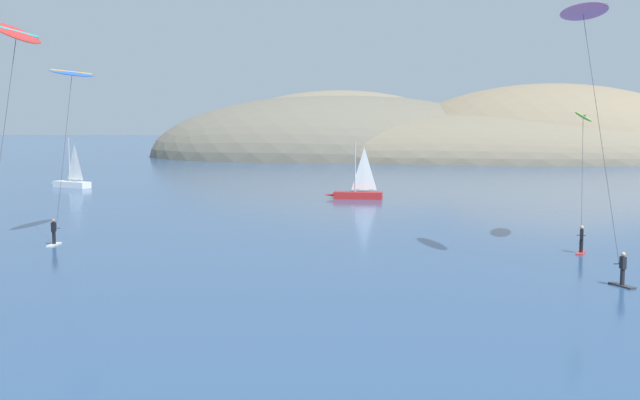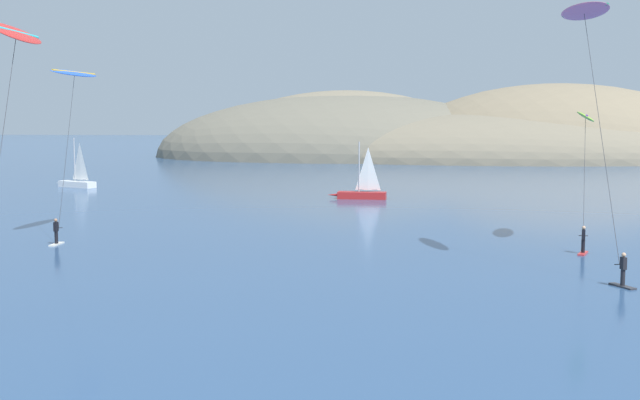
% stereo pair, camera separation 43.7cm
% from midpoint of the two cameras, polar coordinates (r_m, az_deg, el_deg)
% --- Properties ---
extents(headland_island, '(110.12, 50.82, 28.40)m').
position_cam_midpoint_polar(headland_island, '(156.39, 8.58, 2.99)').
color(headland_island, '#84755B').
rests_on(headland_island, ground).
extents(sailboat_near, '(5.94, 1.78, 5.70)m').
position_cam_midpoint_polar(sailboat_near, '(79.90, 2.94, 0.54)').
color(sailboat_near, '#B22323').
rests_on(sailboat_near, ground).
extents(sailboat_far, '(5.74, 3.50, 5.70)m').
position_cam_midpoint_polar(sailboat_far, '(96.68, -16.89, 1.26)').
color(sailboat_far, white).
rests_on(sailboat_far, ground).
extents(kitesurfer_lime, '(2.29, 6.95, 8.66)m').
position_cam_midpoint_polar(kitesurfer_lime, '(54.03, 18.57, 4.81)').
color(kitesurfer_lime, red).
rests_on(kitesurfer_lime, ground).
extents(kitesurfer_blue, '(1.69, 7.05, 11.43)m').
position_cam_midpoint_polar(kitesurfer_blue, '(56.57, -16.95, 7.72)').
color(kitesurfer_blue, silver).
rests_on(kitesurfer_blue, ground).
extents(kitesurfer_red, '(1.59, 8.53, 12.50)m').
position_cam_midpoint_polar(kitesurfer_red, '(38.36, -20.67, 9.72)').
color(kitesurfer_red, yellow).
rests_on(kitesurfer_red, ground).
extents(kitesurfer_pink, '(2.81, 8.12, 14.29)m').
position_cam_midpoint_polar(kitesurfer_pink, '(45.38, 18.77, 11.02)').
color(kitesurfer_pink, '#2D2D33').
rests_on(kitesurfer_pink, ground).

